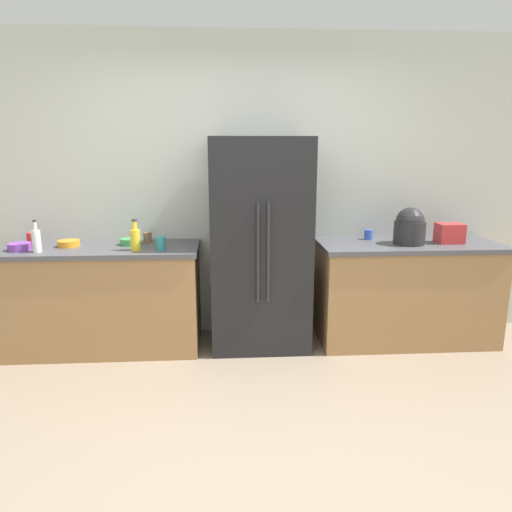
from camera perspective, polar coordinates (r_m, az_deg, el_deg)
The scene contains 16 objects.
ground_plane at distance 2.95m, azimuth -0.80°, elevation -21.80°, with size 10.85×10.85×0.00m, color gray.
kitchen_back_panel at distance 4.25m, azimuth -2.12°, elevation 8.16°, with size 5.42×0.10×2.65m, color silver.
counter_left at distance 4.19m, azimuth -17.91°, elevation -4.86°, with size 1.61×0.65×0.89m.
counter_right at distance 4.35m, azimuth 17.70°, elevation -4.18°, with size 1.55×0.65×0.89m.
refrigerator at distance 3.96m, azimuth 0.49°, elevation 1.35°, with size 0.82×0.63×1.77m.
toaster at distance 4.36m, azimuth 22.44°, elevation 2.58°, with size 0.21×0.17×0.17m, color red.
rice_cooker at distance 4.17m, azimuth 18.16°, elevation 3.35°, with size 0.26×0.26×0.31m.
bottle_a at distance 3.84m, azimuth -14.44°, elevation 2.08°, with size 0.08×0.08×0.25m.
bottle_b at distance 4.04m, azimuth -25.10°, elevation 1.75°, with size 0.07×0.07×0.26m.
cup_a at distance 4.35m, azimuth -25.51°, elevation 1.89°, with size 0.09×0.09×0.11m, color red.
cup_b at distance 3.83m, azimuth -11.48°, elevation 1.54°, with size 0.08×0.08×0.11m, color teal.
cup_c at distance 4.17m, azimuth -13.03°, elevation 2.23°, with size 0.07×0.07×0.09m, color brown.
cup_d at distance 4.31m, azimuth 13.49°, elevation 2.56°, with size 0.07×0.07×0.09m, color blue.
bowl_a at distance 4.10m, azimuth -14.98°, elevation 1.72°, with size 0.17×0.17×0.05m, color green.
bowl_b at distance 4.19m, azimuth -21.79°, elevation 1.43°, with size 0.18×0.18×0.05m, color orange.
bowl_c at distance 4.18m, azimuth -26.79°, elevation 1.01°, with size 0.18×0.18×0.06m, color purple.
Camera 1 is at (-0.12, -2.42, 1.68)m, focal length 32.95 mm.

